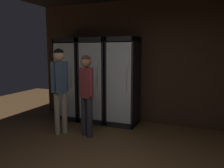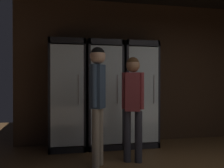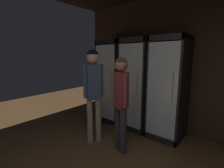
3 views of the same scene
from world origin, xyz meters
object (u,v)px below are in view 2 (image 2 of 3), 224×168
Objects in this scene: shopper_far at (98,91)px; cooler_left at (103,95)px; cooler_far_left at (66,95)px; shopper_near at (133,99)px; cooler_center at (138,95)px.

cooler_left is at bearing 76.00° from shopper_far.
cooler_left is 1.14m from shopper_far.
cooler_far_left is 1.18m from shopper_far.
shopper_near is (0.95, -1.02, -0.01)m from cooler_far_left.
cooler_center reaches higher than shopper_far.
cooler_left is 1.24× the size of shopper_near.
cooler_far_left reaches higher than shopper_near.
shopper_near is 0.93× the size of shopper_far.
cooler_left is 0.68m from cooler_center.
cooler_far_left is 1.15× the size of shopper_far.
cooler_center is at bearing 49.19° from shopper_far.
shopper_near is at bearing -75.05° from cooler_left.
cooler_center is 1.24× the size of shopper_near.
shopper_near is 0.57m from shopper_far.
shopper_far is (-0.27, -1.10, 0.12)m from cooler_left.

